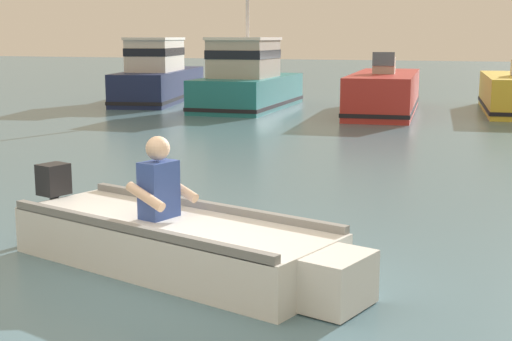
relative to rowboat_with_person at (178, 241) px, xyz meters
name	(u,v)px	position (x,y,z in m)	size (l,w,h in m)	color
ground_plane	(140,303)	(0.10, -0.89, -0.25)	(120.00, 120.00, 0.00)	slate
rowboat_with_person	(178,241)	(0.00, 0.00, 0.00)	(3.67, 1.93, 1.19)	white
moored_boat_navy	(159,77)	(-8.22, 15.44, 0.52)	(3.07, 6.54, 2.04)	#19234C
moored_boat_teal	(247,82)	(-4.63, 14.03, 0.51)	(2.27, 5.07, 3.75)	#1E727A
moored_boat_red	(384,94)	(-0.69, 14.28, 0.27)	(2.24, 5.94, 1.67)	#B72D28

